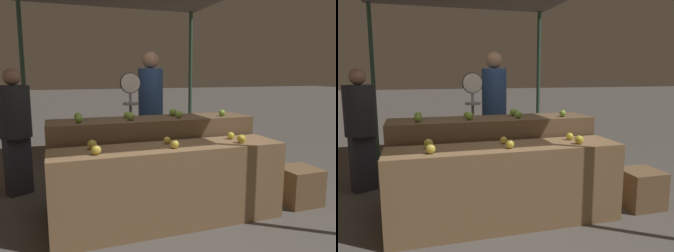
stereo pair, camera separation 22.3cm
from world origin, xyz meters
TOP-DOWN VIEW (x-y plane):
  - ground_plane at (0.00, 0.00)m, footprint 60.00×60.00m
  - display_counter_front at (0.00, 0.00)m, footprint 2.33×0.55m
  - display_counter_back at (0.00, 0.60)m, footprint 2.33×0.55m
  - apple_front_0 at (-0.74, -0.12)m, footprint 0.09×0.09m
  - apple_front_1 at (-0.00, -0.11)m, footprint 0.08×0.08m
  - apple_front_2 at (0.73, -0.12)m, footprint 0.09×0.09m
  - apple_front_3 at (-0.75, 0.11)m, footprint 0.09×0.09m
  - apple_front_4 at (-0.00, 0.10)m, footprint 0.07×0.07m
  - apple_front_5 at (0.74, 0.10)m, footprint 0.08×0.08m
  - apple_back_0 at (-0.83, 0.49)m, footprint 0.08×0.08m
  - apple_back_1 at (-0.28, 0.50)m, footprint 0.09×0.09m
  - apple_back_2 at (0.28, 0.50)m, footprint 0.08×0.08m
  - apple_back_3 at (0.83, 0.48)m, footprint 0.08×0.08m
  - apple_back_4 at (-0.82, 0.72)m, footprint 0.08×0.08m
  - apple_back_5 at (-0.28, 0.71)m, footprint 0.07×0.07m
  - apple_back_6 at (0.29, 0.70)m, footprint 0.09×0.09m
  - produce_scale at (-0.12, 1.19)m, footprint 0.27×0.20m
  - person_vendor_at_scale at (0.25, 1.53)m, footprint 0.43×0.43m
  - person_customer_left at (-1.53, 1.43)m, footprint 0.52×0.52m
  - wooden_crate_side at (1.60, -0.01)m, footprint 0.43×0.43m

SIDE VIEW (x-z plane):
  - ground_plane at x=0.00m, z-range 0.00..0.00m
  - wooden_crate_side at x=1.60m, z-range 0.00..0.43m
  - display_counter_front at x=0.00m, z-range 0.00..0.81m
  - display_counter_back at x=0.00m, z-range 0.00..1.01m
  - apple_front_4 at x=0.00m, z-range 0.81..0.88m
  - apple_front_5 at x=0.74m, z-range 0.81..0.89m
  - apple_front_1 at x=0.00m, z-range 0.81..0.89m
  - apple_front_2 at x=0.73m, z-range 0.81..0.90m
  - apple_front_3 at x=-0.75m, z-range 0.81..0.90m
  - apple_front_0 at x=-0.74m, z-range 0.81..0.90m
  - person_customer_left at x=-1.53m, z-range 0.11..1.69m
  - apple_back_5 at x=-0.28m, z-range 1.01..1.08m
  - apple_back_3 at x=0.83m, z-range 1.01..1.09m
  - apple_back_0 at x=-0.83m, z-range 1.01..1.09m
  - apple_back_4 at x=-0.82m, z-range 1.01..1.09m
  - apple_back_2 at x=0.28m, z-range 1.01..1.09m
  - apple_back_1 at x=-0.28m, z-range 1.01..1.10m
  - apple_back_6 at x=0.29m, z-range 1.01..1.10m
  - person_vendor_at_scale at x=0.25m, z-range 0.15..1.98m
  - produce_scale at x=-0.12m, z-range 0.34..1.87m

